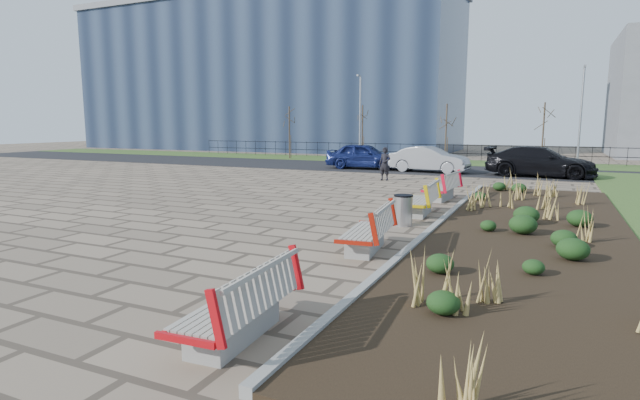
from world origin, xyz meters
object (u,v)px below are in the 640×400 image
at_px(lamp_west, 360,119).
at_px(litter_bin, 403,211).
at_px(lamp_east, 581,118).
at_px(bench_d, 441,186).
at_px(pedestrian, 385,164).
at_px(car_black, 540,162).
at_px(car_blue, 364,156).
at_px(bench_b, 365,228).
at_px(bench_c, 419,198).
at_px(bench_a, 234,302).
at_px(car_silver, 429,159).

bearing_deg(lamp_west, litter_bin, -66.68).
distance_m(lamp_west, lamp_east, 14.00).
relative_size(bench_d, pedestrian, 1.30).
xyz_separation_m(litter_bin, lamp_east, (5.00, 20.87, 2.63)).
xyz_separation_m(pedestrian, lamp_east, (8.76, 10.64, 2.23)).
xyz_separation_m(litter_bin, car_black, (3.05, 15.06, 0.39)).
xyz_separation_m(car_black, lamp_west, (-12.05, 5.81, 2.24)).
bearing_deg(lamp_west, car_blue, -67.04).
bearing_deg(bench_b, litter_bin, 83.76).
distance_m(bench_d, car_blue, 12.50).
bearing_deg(lamp_east, car_blue, -155.61).
bearing_deg(bench_c, pedestrian, 110.80).
xyz_separation_m(pedestrian, car_blue, (-2.99, 5.31, -0.01)).
distance_m(bench_c, car_blue, 15.35).
bearing_deg(bench_b, lamp_east, 71.94).
bearing_deg(bench_a, car_blue, 102.69).
relative_size(bench_b, bench_c, 1.00).
bearing_deg(bench_d, bench_c, -84.16).
bearing_deg(car_black, pedestrian, 129.31).
bearing_deg(bench_d, car_blue, 128.51).
height_order(bench_c, litter_bin, bench_c).
height_order(bench_c, car_blue, car_blue).
relative_size(bench_d, car_silver, 0.48).
distance_m(car_blue, car_silver, 4.09).
bearing_deg(bench_c, car_silver, 98.26).
distance_m(bench_c, lamp_east, 19.91).
relative_size(bench_a, lamp_west, 0.35).
distance_m(bench_c, car_black, 13.64).
xyz_separation_m(bench_a, car_black, (3.05, 23.02, 0.30)).
height_order(lamp_west, lamp_east, same).
bearing_deg(car_black, bench_c, 171.08).
xyz_separation_m(litter_bin, pedestrian, (-3.76, 10.24, 0.40)).
bearing_deg(car_black, bench_a, 176.45).
height_order(bench_c, lamp_west, lamp_west).
height_order(car_blue, car_silver, car_blue).
distance_m(bench_c, litter_bin, 1.77).
distance_m(pedestrian, car_blue, 6.09).
height_order(bench_c, car_silver, car_silver).
xyz_separation_m(car_silver, car_black, (5.73, -0.04, 0.06)).
xyz_separation_m(bench_a, bench_d, (0.00, 13.00, 0.00)).
height_order(litter_bin, pedestrian, pedestrian).
height_order(pedestrian, car_black, pedestrian).
relative_size(pedestrian, lamp_east, 0.27).
xyz_separation_m(bench_c, car_black, (3.05, 13.29, 0.30)).
distance_m(bench_a, lamp_east, 29.38).
bearing_deg(lamp_east, bench_d, -107.52).
bearing_deg(car_silver, bench_b, -166.47).
xyz_separation_m(car_silver, lamp_west, (-6.32, 5.77, 2.30)).
relative_size(bench_d, car_blue, 0.46).
relative_size(bench_a, bench_b, 1.00).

